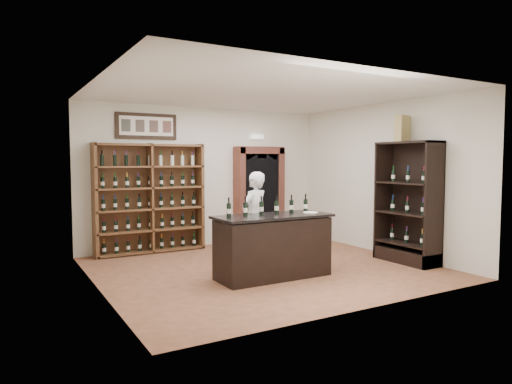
# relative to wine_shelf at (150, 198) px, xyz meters

# --- Properties ---
(floor) EXTENTS (5.50, 5.50, 0.00)m
(floor) POSITION_rel_wine_shelf_xyz_m (1.30, -2.33, -1.10)
(floor) COLOR #9A573D
(floor) RESTS_ON ground
(ceiling) EXTENTS (5.50, 5.50, 0.00)m
(ceiling) POSITION_rel_wine_shelf_xyz_m (1.30, -2.33, 1.90)
(ceiling) COLOR white
(ceiling) RESTS_ON wall_back
(wall_back) EXTENTS (5.50, 0.04, 3.00)m
(wall_back) POSITION_rel_wine_shelf_xyz_m (1.30, 0.17, 0.40)
(wall_back) COLOR beige
(wall_back) RESTS_ON ground
(wall_left) EXTENTS (0.04, 5.00, 3.00)m
(wall_left) POSITION_rel_wine_shelf_xyz_m (-1.45, -2.33, 0.40)
(wall_left) COLOR beige
(wall_left) RESTS_ON ground
(wall_right) EXTENTS (0.04, 5.00, 3.00)m
(wall_right) POSITION_rel_wine_shelf_xyz_m (4.05, -2.33, 0.40)
(wall_right) COLOR beige
(wall_right) RESTS_ON ground
(wine_shelf) EXTENTS (2.20, 0.38, 2.20)m
(wine_shelf) POSITION_rel_wine_shelf_xyz_m (0.00, 0.00, 0.00)
(wine_shelf) COLOR brown
(wine_shelf) RESTS_ON ground
(framed_picture) EXTENTS (1.25, 0.04, 0.52)m
(framed_picture) POSITION_rel_wine_shelf_xyz_m (0.00, 0.14, 1.45)
(framed_picture) COLOR black
(framed_picture) RESTS_ON wall_back
(arched_doorway) EXTENTS (1.17, 0.35, 2.17)m
(arched_doorway) POSITION_rel_wine_shelf_xyz_m (2.55, -0.00, 0.04)
(arched_doorway) COLOR black
(arched_doorway) RESTS_ON ground
(emergency_light) EXTENTS (0.30, 0.10, 0.10)m
(emergency_light) POSITION_rel_wine_shelf_xyz_m (2.55, 0.09, 1.30)
(emergency_light) COLOR white
(emergency_light) RESTS_ON wall_back
(tasting_counter) EXTENTS (1.88, 0.78, 1.00)m
(tasting_counter) POSITION_rel_wine_shelf_xyz_m (1.10, -2.93, -0.61)
(tasting_counter) COLOR black
(tasting_counter) RESTS_ON ground
(counter_bottle_0) EXTENTS (0.07, 0.07, 0.30)m
(counter_bottle_0) POSITION_rel_wine_shelf_xyz_m (0.38, -2.81, 0.01)
(counter_bottle_0) COLOR black
(counter_bottle_0) RESTS_ON tasting_counter
(counter_bottle_1) EXTENTS (0.07, 0.07, 0.30)m
(counter_bottle_1) POSITION_rel_wine_shelf_xyz_m (0.67, -2.81, 0.01)
(counter_bottle_1) COLOR black
(counter_bottle_1) RESTS_ON tasting_counter
(counter_bottle_2) EXTENTS (0.07, 0.07, 0.30)m
(counter_bottle_2) POSITION_rel_wine_shelf_xyz_m (0.96, -2.81, 0.01)
(counter_bottle_2) COLOR black
(counter_bottle_2) RESTS_ON tasting_counter
(counter_bottle_3) EXTENTS (0.07, 0.07, 0.30)m
(counter_bottle_3) POSITION_rel_wine_shelf_xyz_m (1.24, -2.81, 0.01)
(counter_bottle_3) COLOR black
(counter_bottle_3) RESTS_ON tasting_counter
(counter_bottle_4) EXTENTS (0.07, 0.07, 0.30)m
(counter_bottle_4) POSITION_rel_wine_shelf_xyz_m (1.53, -2.81, 0.01)
(counter_bottle_4) COLOR black
(counter_bottle_4) RESTS_ON tasting_counter
(counter_bottle_5) EXTENTS (0.07, 0.07, 0.30)m
(counter_bottle_5) POSITION_rel_wine_shelf_xyz_m (1.82, -2.81, 0.01)
(counter_bottle_5) COLOR black
(counter_bottle_5) RESTS_ON tasting_counter
(side_cabinet) EXTENTS (0.48, 1.20, 2.20)m
(side_cabinet) POSITION_rel_wine_shelf_xyz_m (3.82, -3.23, -0.35)
(side_cabinet) COLOR black
(side_cabinet) RESTS_ON ground
(shopkeeper) EXTENTS (0.71, 0.59, 1.66)m
(shopkeeper) POSITION_rel_wine_shelf_xyz_m (1.35, -1.90, -0.27)
(shopkeeper) COLOR silver
(shopkeeper) RESTS_ON ground
(plate) EXTENTS (0.24, 0.24, 0.02)m
(plate) POSITION_rel_wine_shelf_xyz_m (1.76, -3.04, -0.09)
(plate) COLOR silver
(plate) RESTS_ON tasting_counter
(wine_crate) EXTENTS (0.36, 0.22, 0.48)m
(wine_crate) POSITION_rel_wine_shelf_xyz_m (3.80, -3.07, 1.34)
(wine_crate) COLOR tan
(wine_crate) RESTS_ON side_cabinet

